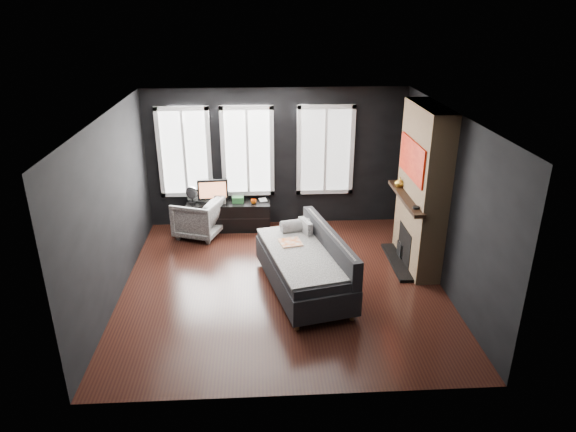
{
  "coord_description": "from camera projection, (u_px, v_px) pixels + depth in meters",
  "views": [
    {
      "loc": [
        -0.33,
        -7.1,
        4.16
      ],
      "look_at": [
        0.1,
        0.3,
        1.05
      ],
      "focal_mm": 32.0,
      "sensor_mm": 36.0,
      "label": 1
    }
  ],
  "objects": [
    {
      "name": "mantel_vase",
      "position": [
        400.0,
        182.0,
        8.73
      ],
      "size": [
        0.21,
        0.22,
        0.17
      ],
      "primitive_type": "imported",
      "rotation": [
        0.0,
        0.0,
        0.33
      ],
      "color": "gold",
      "rests_on": "fireplace"
    },
    {
      "name": "ceiling",
      "position": [
        282.0,
        115.0,
        7.11
      ],
      "size": [
        5.0,
        5.0,
        0.0
      ],
      "primitive_type": "plane",
      "color": "white",
      "rests_on": "ground"
    },
    {
      "name": "armchair",
      "position": [
        198.0,
        216.0,
        9.72
      ],
      "size": [
        0.97,
        1.0,
        0.81
      ],
      "primitive_type": "imported",
      "rotation": [
        0.0,
        0.0,
        -1.92
      ],
      "color": "silver",
      "rests_on": "floor"
    },
    {
      "name": "sofa",
      "position": [
        304.0,
        262.0,
        7.84
      ],
      "size": [
        1.57,
        2.39,
        0.95
      ],
      "primitive_type": null,
      "rotation": [
        0.0,
        0.0,
        0.23
      ],
      "color": "#242426",
      "rests_on": "floor"
    },
    {
      "name": "wall_back",
      "position": [
        276.0,
        158.0,
        9.94
      ],
      "size": [
        5.0,
        0.02,
        2.7
      ],
      "primitive_type": "cube",
      "color": "black",
      "rests_on": "ground"
    },
    {
      "name": "floor",
      "position": [
        283.0,
        284.0,
        8.16
      ],
      "size": [
        5.0,
        5.0,
        0.0
      ],
      "primitive_type": "plane",
      "color": "black",
      "rests_on": "ground"
    },
    {
      "name": "storage_box",
      "position": [
        238.0,
        200.0,
        9.92
      ],
      "size": [
        0.22,
        0.15,
        0.12
      ],
      "primitive_type": "cube",
      "rotation": [
        0.0,
        0.0,
        -0.05
      ],
      "color": "#337A3C",
      "rests_on": "media_console"
    },
    {
      "name": "stripe_pillow",
      "position": [
        305.0,
        231.0,
        8.4
      ],
      "size": [
        0.21,
        0.39,
        0.38
      ],
      "primitive_type": "cube",
      "rotation": [
        0.0,
        0.0,
        0.33
      ],
      "color": "gray",
      "rests_on": "sofa"
    },
    {
      "name": "monitor",
      "position": [
        213.0,
        190.0,
        9.84
      ],
      "size": [
        0.6,
        0.17,
        0.53
      ],
      "primitive_type": null,
      "rotation": [
        0.0,
        0.0,
        0.08
      ],
      "color": "black",
      "rests_on": "media_console"
    },
    {
      "name": "fireplace",
      "position": [
        422.0,
        189.0,
        8.31
      ],
      "size": [
        0.7,
        1.62,
        2.7
      ],
      "primitive_type": null,
      "color": "#93724C",
      "rests_on": "floor"
    },
    {
      "name": "mantel_clock",
      "position": [
        416.0,
        208.0,
        7.83
      ],
      "size": [
        0.13,
        0.13,
        0.04
      ],
      "primitive_type": "cylinder",
      "rotation": [
        0.0,
        0.0,
        -0.3
      ],
      "color": "black",
      "rests_on": "fireplace"
    },
    {
      "name": "book",
      "position": [
        259.0,
        196.0,
        10.0
      ],
      "size": [
        0.15,
        0.04,
        0.2
      ],
      "primitive_type": "imported",
      "rotation": [
        0.0,
        0.0,
        0.17
      ],
      "color": "#C1AE9B",
      "rests_on": "media_console"
    },
    {
      "name": "mug",
      "position": [
        254.0,
        201.0,
        9.86
      ],
      "size": [
        0.13,
        0.11,
        0.11
      ],
      "primitive_type": "imported",
      "rotation": [
        0.0,
        0.0,
        0.22
      ],
      "color": "#D4550A",
      "rests_on": "media_console"
    },
    {
      "name": "wall_right",
      "position": [
        447.0,
        202.0,
        7.77
      ],
      "size": [
        0.02,
        5.0,
        2.7
      ],
      "primitive_type": "cube",
      "color": "black",
      "rests_on": "ground"
    },
    {
      "name": "wall_left",
      "position": [
        112.0,
        209.0,
        7.5
      ],
      "size": [
        0.02,
        5.0,
        2.7
      ],
      "primitive_type": "cube",
      "color": "black",
      "rests_on": "ground"
    },
    {
      "name": "windows",
      "position": [
        252.0,
        105.0,
        9.48
      ],
      "size": [
        4.0,
        0.16,
        1.76
      ],
      "primitive_type": null,
      "color": "white",
      "rests_on": "wall_back"
    },
    {
      "name": "desk_fan",
      "position": [
        192.0,
        195.0,
        9.84
      ],
      "size": [
        0.32,
        0.32,
        0.35
      ],
      "primitive_type": null,
      "rotation": [
        0.0,
        0.0,
        -0.37
      ],
      "color": "#959595",
      "rests_on": "media_console"
    },
    {
      "name": "media_console",
      "position": [
        229.0,
        215.0,
        10.06
      ],
      "size": [
        1.63,
        0.55,
        0.56
      ],
      "primitive_type": null,
      "rotation": [
        0.0,
        0.0,
        -0.03
      ],
      "color": "black",
      "rests_on": "floor"
    }
  ]
}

